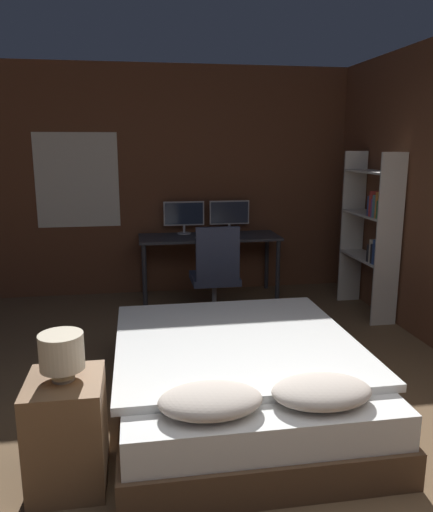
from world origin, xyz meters
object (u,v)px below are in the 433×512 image
object	(u,v)px
bedside_lamp	(62,352)
keyboard	(212,238)
computer_mouse	(236,237)
bookshelf	(374,227)
bed	(239,378)
monitor_left	(184,215)
monitor_right	(229,214)
office_chair	(215,282)
nightstand	(67,432)
desk	(209,243)

from	to	relation	value
bedside_lamp	keyboard	bearing A→B (deg)	67.66
computer_mouse	bookshelf	size ratio (longest dim) A/B	0.04
bed	bedside_lamp	size ratio (longest dim) A/B	7.84
bed	monitor_left	world-z (taller)	monitor_left
bed	monitor_right	bearing A→B (deg)	80.63
bed	monitor_right	world-z (taller)	monitor_right
monitor_left	bookshelf	world-z (taller)	bookshelf
bedside_lamp	office_chair	size ratio (longest dim) A/B	0.25
office_chair	bed	bearing A→B (deg)	-94.30
monitor_left	computer_mouse	distance (m)	0.71
monitor_left	keyboard	size ratio (longest dim) A/B	1.31
monitor_left	bookshelf	distance (m)	2.17
nightstand	bedside_lamp	world-z (taller)	bedside_lamp
monitor_left	office_chair	distance (m)	1.13
nightstand	keyboard	bearing A→B (deg)	67.66
desk	keyboard	xyz separation A→B (m)	(-0.00, -0.19, 0.10)
monitor_left	desk	bearing A→B (deg)	-35.56
desk	bookshelf	world-z (taller)	bookshelf
bedside_lamp	desk	bearing A→B (deg)	68.88
nightstand	monitor_right	xyz separation A→B (m)	(1.52, 3.41, 0.67)
nightstand	computer_mouse	distance (m)	3.41
bookshelf	desk	bearing A→B (deg)	150.42
bed	computer_mouse	size ratio (longest dim) A/B	28.17
bedside_lamp	monitor_left	xyz separation A→B (m)	(0.97, 3.41, 0.21)
monitor_left	bookshelf	bearing A→B (deg)	-30.52
bedside_lamp	monitor_right	xyz separation A→B (m)	(1.52, 3.41, 0.21)
keyboard	bookshelf	world-z (taller)	bookshelf
bedside_lamp	computer_mouse	size ratio (longest dim) A/B	3.59
monitor_right	keyboard	world-z (taller)	monitor_right
bed	keyboard	distance (m)	2.50
desk	keyboard	size ratio (longest dim) A/B	4.45
nightstand	keyboard	distance (m)	3.30
monitor_left	office_chair	world-z (taller)	monitor_left
desk	monitor_left	world-z (taller)	monitor_left
nightstand	bed	bearing A→B (deg)	29.02
bed	bedside_lamp	xyz separation A→B (m)	(-1.05, -0.58, 0.51)
nightstand	computer_mouse	xyz separation A→B (m)	(1.52, 3.02, 0.46)
keyboard	office_chair	bearing A→B (deg)	-95.13
monitor_left	keyboard	world-z (taller)	monitor_left
nightstand	monitor_left	size ratio (longest dim) A/B	1.24
computer_mouse	bookshelf	world-z (taller)	bookshelf
keyboard	bookshelf	size ratio (longest dim) A/B	0.21
office_chair	bookshelf	world-z (taller)	bookshelf
bedside_lamp	bookshelf	world-z (taller)	bookshelf
bed	office_chair	xyz separation A→B (m)	(0.14, 1.88, 0.15)
desk	monitor_left	size ratio (longest dim) A/B	3.39
nightstand	monitor_right	distance (m)	3.79
desk	office_chair	bearing A→B (deg)	-93.82
monitor_left	monitor_right	size ratio (longest dim) A/B	1.00
bed	keyboard	bearing A→B (deg)	85.51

